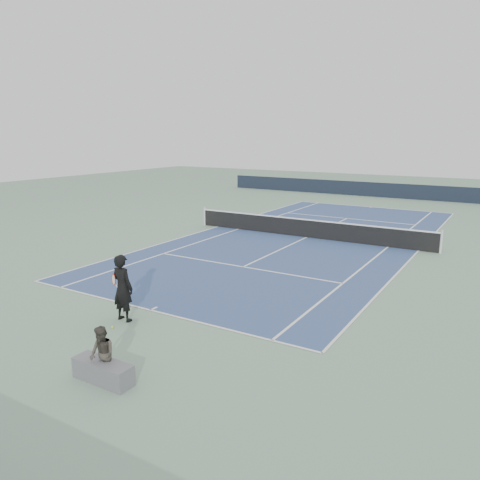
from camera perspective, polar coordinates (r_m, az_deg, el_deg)
The scene contains 7 objects.
ground at distance 24.25m, azimuth 8.13°, elevation 0.30°, with size 80.00×80.00×0.00m, color gray.
court_surface at distance 24.25m, azimuth 8.13°, elevation 0.32°, with size 10.97×23.77×0.01m, color #324978.
tennis_net at distance 24.15m, azimuth 8.17°, elevation 1.47°, with size 12.90×0.10×1.07m.
windscreen_far at distance 41.03m, azimuth 18.06°, elevation 5.75°, with size 30.00×0.25×1.20m, color black.
tennis_player at distance 13.63m, azimuth -14.13°, elevation -5.66°, with size 0.83×0.55×1.94m.
tennis_ball at distance 13.47m, azimuth -15.29°, elevation -10.21°, with size 0.07×0.07×0.07m, color #C5DB2C.
spectator_bench at distance 10.71m, azimuth -16.41°, elevation -14.13°, with size 1.50×0.87×1.24m.
Camera 1 is at (9.16, -21.85, 5.19)m, focal length 35.00 mm.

